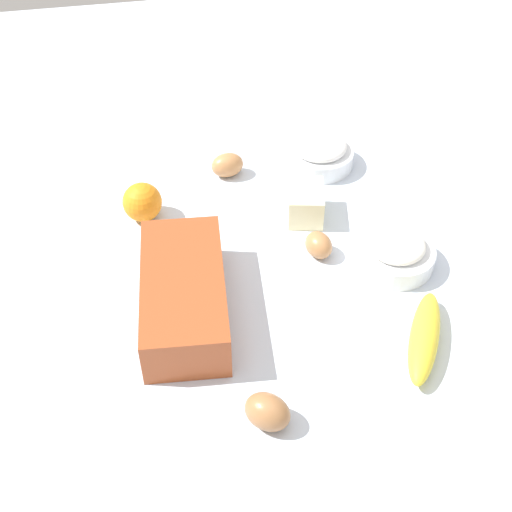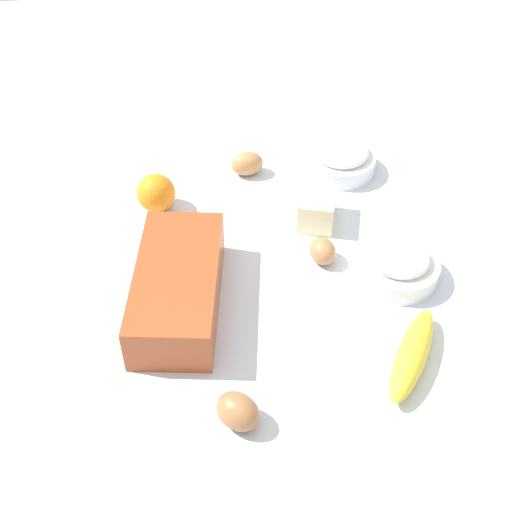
{
  "view_description": "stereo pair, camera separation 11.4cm",
  "coord_description": "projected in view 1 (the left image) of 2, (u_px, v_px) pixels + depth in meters",
  "views": [
    {
      "loc": [
        -0.82,
        0.16,
        0.81
      ],
      "look_at": [
        0.0,
        0.0,
        0.04
      ],
      "focal_mm": 47.66,
      "sensor_mm": 36.0,
      "label": 1
    },
    {
      "loc": [
        -0.83,
        0.05,
        0.81
      ],
      "look_at": [
        0.0,
        0.0,
        0.04
      ],
      "focal_mm": 47.66,
      "sensor_mm": 36.0,
      "label": 2
    }
  ],
  "objects": [
    {
      "name": "banana",
      "position": [
        424.0,
        337.0,
        1.03
      ],
      "size": [
        0.19,
        0.13,
        0.04
      ],
      "primitive_type": "ellipsoid",
      "rotation": [
        0.0,
        0.0,
        2.66
      ],
      "color": "yellow",
      "rests_on": "ground_plane"
    },
    {
      "name": "sugar_bowl",
      "position": [
        319.0,
        153.0,
        1.38
      ],
      "size": [
        0.14,
        0.14,
        0.07
      ],
      "color": "white",
      "rests_on": "ground_plane"
    },
    {
      "name": "loaf_pan",
      "position": [
        184.0,
        293.0,
        1.07
      ],
      "size": [
        0.29,
        0.16,
        0.08
      ],
      "rotation": [
        0.0,
        0.0,
        -0.09
      ],
      "color": "#9E4723",
      "rests_on": "ground_plane"
    },
    {
      "name": "orange_fruit",
      "position": [
        142.0,
        202.0,
        1.25
      ],
      "size": [
        0.07,
        0.07,
        0.07
      ],
      "primitive_type": "sphere",
      "color": "orange",
      "rests_on": "ground_plane"
    },
    {
      "name": "egg_near_butter",
      "position": [
        267.0,
        412.0,
        0.93
      ],
      "size": [
        0.08,
        0.08,
        0.05
      ],
      "primitive_type": "ellipsoid",
      "rotation": [
        0.0,
        1.57,
        0.85
      ],
      "color": "#9F6A40",
      "rests_on": "ground_plane"
    },
    {
      "name": "egg_beside_bowl",
      "position": [
        227.0,
        165.0,
        1.36
      ],
      "size": [
        0.06,
        0.07,
        0.05
      ],
      "primitive_type": "ellipsoid",
      "rotation": [
        0.0,
        1.57,
        4.85
      ],
      "color": "#BA7E4C",
      "rests_on": "ground_plane"
    },
    {
      "name": "egg_loose",
      "position": [
        319.0,
        245.0,
        1.19
      ],
      "size": [
        0.07,
        0.06,
        0.04
      ],
      "primitive_type": "ellipsoid",
      "rotation": [
        0.0,
        1.57,
        3.4
      ],
      "color": "#B37949",
      "rests_on": "ground_plane"
    },
    {
      "name": "butter_block",
      "position": [
        306.0,
        203.0,
        1.26
      ],
      "size": [
        0.1,
        0.08,
        0.06
      ],
      "primitive_type": "cube",
      "rotation": [
        0.0,
        0.0,
        -0.22
      ],
      "color": "#F4EDB2",
      "rests_on": "ground_plane"
    },
    {
      "name": "ground_plane",
      "position": [
        256.0,
        277.0,
        1.17
      ],
      "size": [
        2.4,
        2.4,
        0.02
      ],
      "primitive_type": "cube",
      "color": "silver"
    },
    {
      "name": "flour_bowl",
      "position": [
        395.0,
        252.0,
        1.16
      ],
      "size": [
        0.14,
        0.14,
        0.06
      ],
      "color": "white",
      "rests_on": "ground_plane"
    }
  ]
}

